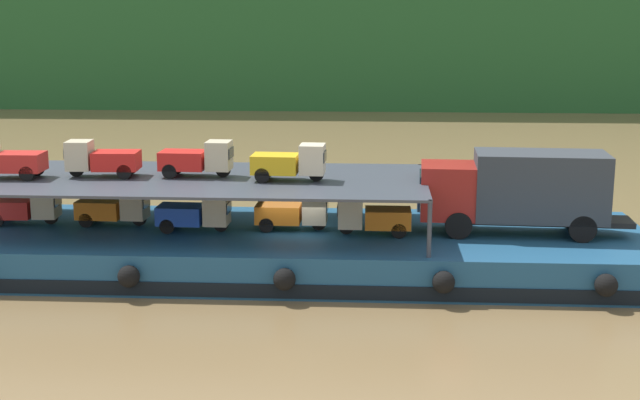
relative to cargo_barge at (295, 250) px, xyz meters
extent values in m
plane|color=brown|center=(0.00, 0.04, -0.75)|extent=(400.00, 400.00, 0.00)
cube|color=navy|center=(0.00, 0.04, 0.00)|extent=(26.70, 7.83, 1.50)
cube|color=black|center=(0.00, -3.90, -0.40)|extent=(26.16, 0.06, 0.50)
sphere|color=black|center=(-5.34, -4.11, 0.10)|extent=(0.76, 0.76, 0.76)
sphere|color=black|center=(0.00, -4.11, 0.10)|extent=(0.76, 0.76, 0.76)
sphere|color=black|center=(5.34, -4.11, 0.10)|extent=(0.76, 0.76, 0.76)
sphere|color=black|center=(10.68, -4.11, 0.10)|extent=(0.76, 0.76, 0.76)
cube|color=maroon|center=(5.75, 0.19, 2.35)|extent=(2.11, 2.28, 2.00)
cube|color=#192833|center=(4.72, 0.25, 2.70)|extent=(0.15, 1.84, 0.60)
cube|color=#33383D|center=(9.15, 0.03, 2.60)|extent=(4.91, 2.54, 2.50)
cube|color=black|center=(9.15, 0.03, 1.30)|extent=(6.86, 1.72, 0.20)
cylinder|color=black|center=(6.20, 1.18, 1.25)|extent=(1.01, 0.33, 1.00)
cylinder|color=black|center=(6.10, -0.83, 1.25)|extent=(1.01, 0.33, 1.00)
cylinder|color=black|center=(10.64, 0.96, 1.25)|extent=(1.01, 0.33, 1.00)
cylinder|color=black|center=(10.54, -1.06, 1.25)|extent=(1.01, 0.33, 1.00)
cylinder|color=#383D47|center=(4.87, 3.48, 1.75)|extent=(0.16, 0.16, 2.00)
cylinder|color=#383D47|center=(4.87, -3.40, 1.75)|extent=(0.16, 0.16, 2.00)
cylinder|color=#383D47|center=(-12.47, 3.48, 1.75)|extent=(0.16, 0.16, 2.00)
cube|color=#383D47|center=(-3.80, 0.04, 2.70)|extent=(17.50, 7.03, 0.10)
cube|color=red|center=(-11.23, 0.40, 1.38)|extent=(1.75, 1.27, 0.70)
cube|color=beige|center=(-9.83, 0.46, 1.58)|extent=(0.94, 1.04, 1.10)
cube|color=#19232D|center=(-9.36, 0.48, 1.69)|extent=(0.07, 0.85, 0.38)
cylinder|color=black|center=(-9.68, 0.47, 1.03)|extent=(0.57, 0.16, 0.56)
cylinder|color=black|center=(-11.65, 0.92, 1.03)|extent=(0.57, 0.16, 0.56)
cube|color=orange|center=(-7.69, 0.51, 1.38)|extent=(1.76, 1.29, 0.70)
cube|color=#C6B793|center=(-6.29, 0.44, 1.58)|extent=(0.95, 1.05, 1.10)
cube|color=#19232D|center=(-5.83, 0.42, 1.69)|extent=(0.08, 0.85, 0.38)
cylinder|color=black|center=(-6.14, 0.43, 1.03)|extent=(0.57, 0.17, 0.56)
cylinder|color=black|center=(-8.12, 0.00, 1.03)|extent=(0.57, 0.17, 0.56)
cylinder|color=black|center=(-8.06, 1.06, 1.03)|extent=(0.57, 0.17, 0.56)
cube|color=#1E47B7|center=(-4.35, -0.24, 1.38)|extent=(1.74, 1.26, 0.70)
cube|color=beige|center=(-2.95, -0.29, 1.58)|extent=(0.94, 1.03, 1.10)
cube|color=#19232D|center=(-2.48, -0.31, 1.69)|extent=(0.07, 0.85, 0.38)
cylinder|color=black|center=(-2.80, -0.30, 1.03)|extent=(0.56, 0.16, 0.56)
cylinder|color=black|center=(-4.77, -0.75, 1.03)|extent=(0.56, 0.16, 0.56)
cylinder|color=black|center=(-4.73, 0.30, 1.03)|extent=(0.56, 0.16, 0.56)
cube|color=orange|center=(-0.65, 0.18, 1.38)|extent=(1.72, 1.23, 0.70)
cube|color=beige|center=(0.75, 0.16, 1.58)|extent=(0.92, 1.01, 1.10)
cube|color=#19232D|center=(1.22, 0.15, 1.69)|extent=(0.05, 0.85, 0.38)
cylinder|color=black|center=(0.90, 0.16, 1.03)|extent=(0.56, 0.15, 0.56)
cylinder|color=black|center=(-1.06, -0.34, 1.03)|extent=(0.56, 0.15, 0.56)
cylinder|color=black|center=(-1.04, 0.72, 1.03)|extent=(0.56, 0.15, 0.56)
cube|color=orange|center=(3.52, -0.38, 1.38)|extent=(1.70, 1.21, 0.70)
cube|color=beige|center=(2.12, -0.39, 1.58)|extent=(0.90, 1.00, 1.10)
cube|color=#19232D|center=(1.65, -0.39, 1.69)|extent=(0.04, 0.85, 0.38)
cylinder|color=black|center=(1.97, -0.39, 1.03)|extent=(0.56, 0.14, 0.56)
cylinder|color=black|center=(3.92, 0.15, 1.03)|extent=(0.56, 0.14, 0.56)
cylinder|color=black|center=(3.92, -0.91, 1.03)|extent=(0.56, 0.14, 0.56)
cube|color=red|center=(-10.34, -0.44, 3.38)|extent=(1.72, 1.23, 0.70)
cylinder|color=black|center=(-9.95, 0.09, 3.03)|extent=(0.56, 0.15, 0.56)
cylinder|color=black|center=(-9.94, -0.97, 3.03)|extent=(0.56, 0.15, 0.56)
cube|color=red|center=(-6.83, 0.09, 3.38)|extent=(1.76, 1.28, 0.70)
cube|color=#C6B793|center=(-8.23, 0.02, 3.58)|extent=(0.95, 1.04, 1.10)
cube|color=#19232D|center=(-8.70, 0.00, 3.69)|extent=(0.08, 0.85, 0.38)
cylinder|color=black|center=(-8.38, 0.01, 3.03)|extent=(0.57, 0.17, 0.56)
cylinder|color=black|center=(-6.46, 0.64, 3.03)|extent=(0.57, 0.17, 0.56)
cylinder|color=black|center=(-6.40, -0.42, 3.03)|extent=(0.57, 0.17, 0.56)
cube|color=red|center=(-4.31, 0.32, 3.38)|extent=(1.75, 1.27, 0.70)
cube|color=#C6B793|center=(-2.91, 0.26, 3.58)|extent=(0.94, 1.04, 1.10)
cube|color=#19232D|center=(-2.44, 0.24, 3.69)|extent=(0.07, 0.85, 0.38)
cylinder|color=black|center=(-2.76, 0.25, 3.03)|extent=(0.57, 0.16, 0.56)
cylinder|color=black|center=(-4.73, -0.20, 3.03)|extent=(0.57, 0.16, 0.56)
cylinder|color=black|center=(-4.69, 0.86, 3.03)|extent=(0.57, 0.16, 0.56)
cube|color=gold|center=(-0.71, -0.28, 3.38)|extent=(1.75, 1.28, 0.70)
cube|color=beige|center=(0.69, -0.34, 3.58)|extent=(0.95, 1.04, 1.10)
cube|color=#19232D|center=(1.16, -0.36, 3.69)|extent=(0.08, 0.85, 0.38)
cylinder|color=black|center=(0.84, -0.35, 3.03)|extent=(0.57, 0.17, 0.56)
cylinder|color=black|center=(-1.13, -0.79, 3.03)|extent=(0.57, 0.17, 0.56)
cylinder|color=black|center=(-1.09, 0.27, 3.03)|extent=(0.57, 0.17, 0.56)
camera|label=1|loc=(2.91, -32.22, 9.01)|focal=49.10mm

